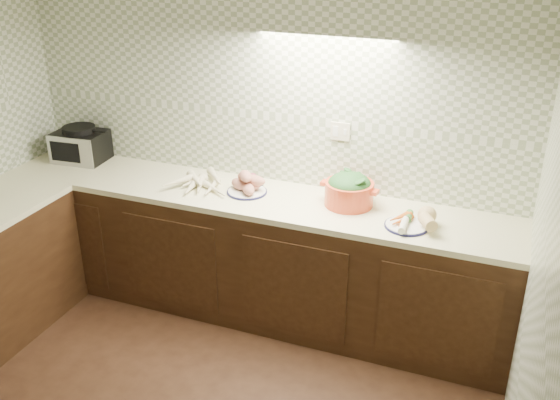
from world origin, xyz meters
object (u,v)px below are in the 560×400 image
(toaster_oven, at_px, (80,145))
(dutch_oven, at_px, (349,190))
(parsnip_pile, at_px, (201,178))
(veg_plate, at_px, (416,219))
(sweet_potato_plate, at_px, (248,185))
(onion_bowl, at_px, (254,181))

(toaster_oven, bearing_deg, dutch_oven, -5.53)
(parsnip_pile, distance_m, veg_plate, 1.52)
(toaster_oven, distance_m, sweet_potato_plate, 1.43)
(parsnip_pile, xyz_separation_m, dutch_oven, (1.06, 0.02, 0.07))
(onion_bowl, height_order, dutch_oven, dutch_oven)
(veg_plate, bearing_deg, dutch_oven, 162.67)
(onion_bowl, xyz_separation_m, veg_plate, (1.15, -0.20, 0.01))
(sweet_potato_plate, distance_m, dutch_oven, 0.69)
(toaster_oven, xyz_separation_m, onion_bowl, (1.42, 0.02, -0.09))
(parsnip_pile, distance_m, sweet_potato_plate, 0.37)
(parsnip_pile, relative_size, sweet_potato_plate, 1.58)
(sweet_potato_plate, xyz_separation_m, veg_plate, (1.15, -0.09, -0.01))
(toaster_oven, height_order, sweet_potato_plate, toaster_oven)
(parsnip_pile, bearing_deg, onion_bowl, 11.92)
(toaster_oven, bearing_deg, onion_bowl, -3.72)
(toaster_oven, bearing_deg, parsnip_pile, -7.69)
(veg_plate, bearing_deg, onion_bowl, 170.07)
(onion_bowl, relative_size, dutch_oven, 0.33)
(onion_bowl, bearing_deg, dutch_oven, -4.84)
(sweet_potato_plate, xyz_separation_m, onion_bowl, (-0.00, 0.11, -0.02))
(parsnip_pile, distance_m, dutch_oven, 1.06)
(onion_bowl, distance_m, dutch_oven, 0.70)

